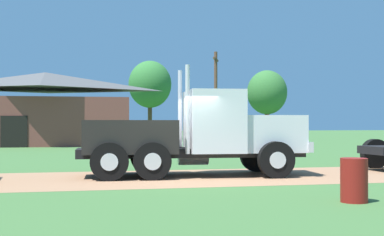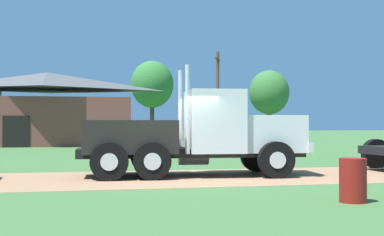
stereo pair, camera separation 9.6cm
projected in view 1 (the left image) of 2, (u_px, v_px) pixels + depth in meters
ground_plane at (173, 178)px, 16.43m from camera, size 200.00×200.00×0.00m
dirt_track at (173, 178)px, 16.43m from camera, size 120.00×5.26×0.01m
truck_foreground_white at (196, 135)px, 17.07m from camera, size 7.36×2.92×3.45m
steel_barrel at (354, 180)px, 11.35m from camera, size 0.57×0.57×0.94m
shed_building at (45, 110)px, 40.63m from camera, size 12.94×7.37×5.56m
utility_pole_near at (216, 95)px, 41.72m from camera, size 0.98×2.08×7.27m
tree_mid at (150, 85)px, 55.24m from camera, size 4.43×4.43×8.15m
tree_right at (267, 93)px, 48.82m from camera, size 3.66×3.66×6.52m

